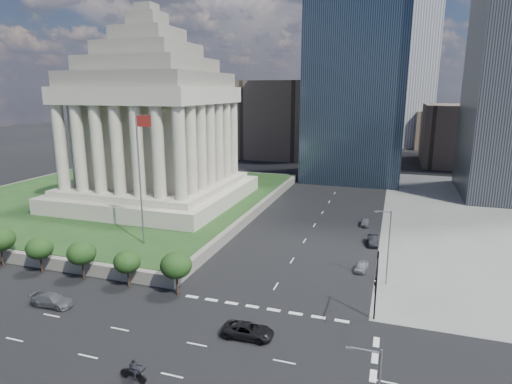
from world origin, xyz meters
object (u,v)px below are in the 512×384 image
at_px(traffic_signal_ne, 376,282).
at_px(suv_grey, 52,300).
at_px(motorcycle_trail, 133,370).
at_px(parked_sedan_far, 365,222).
at_px(flagpole, 140,171).
at_px(war_memorial, 152,107).
at_px(pickup_truck, 248,331).
at_px(parked_sedan_near, 362,266).
at_px(parked_sedan_mid, 373,240).
at_px(street_lamp_north, 387,243).

distance_m(traffic_signal_ne, suv_grey, 36.96).
relative_size(traffic_signal_ne, motorcycle_trail, 2.89).
bearing_deg(traffic_signal_ne, parked_sedan_far, 95.54).
bearing_deg(flagpole, war_memorial, 116.89).
relative_size(pickup_truck, motorcycle_trail, 1.92).
height_order(traffic_signal_ne, parked_sedan_near, traffic_signal_ne).
xyz_separation_m(traffic_signal_ne, motorcycle_trail, (-19.37, -15.31, -4.22)).
xyz_separation_m(traffic_signal_ne, parked_sedan_far, (-3.50, 36.07, -4.60)).
relative_size(war_memorial, pickup_truck, 7.34).
xyz_separation_m(war_memorial, parked_sedan_mid, (45.00, -8.26, -20.67)).
relative_size(parked_sedan_mid, motorcycle_trail, 1.59).
height_order(suv_grey, parked_sedan_far, suv_grey).
bearing_deg(street_lamp_north, traffic_signal_ne, -94.19).
relative_size(suv_grey, parked_sedan_near, 1.38).
height_order(pickup_truck, parked_sedan_near, pickup_truck).
bearing_deg(war_memorial, parked_sedan_near, -23.84).
relative_size(war_memorial, flagpole, 1.95).
bearing_deg(parked_sedan_near, traffic_signal_ne, -72.55).
relative_size(war_memorial, parked_sedan_mid, 8.86).
distance_m(traffic_signal_ne, parked_sedan_mid, 26.47).
bearing_deg(motorcycle_trail, pickup_truck, 58.34).
distance_m(street_lamp_north, pickup_truck, 22.01).
bearing_deg(parked_sedan_near, flagpole, -163.73).
height_order(traffic_signal_ne, street_lamp_north, street_lamp_north).
relative_size(traffic_signal_ne, parked_sedan_near, 2.17).
bearing_deg(parked_sedan_far, flagpole, -140.88).
relative_size(flagpole, suv_grey, 3.94).
bearing_deg(war_memorial, pickup_truck, -49.38).
relative_size(parked_sedan_near, parked_sedan_far, 0.96).
bearing_deg(parked_sedan_mid, traffic_signal_ne, -93.91).
xyz_separation_m(traffic_signal_ne, street_lamp_north, (0.83, 11.30, 0.41)).
height_order(street_lamp_north, parked_sedan_mid, street_lamp_north).
xyz_separation_m(traffic_signal_ne, parked_sedan_near, (-2.41, 14.82, -4.62)).
bearing_deg(flagpole, suv_grey, -95.70).
height_order(flagpole, pickup_truck, flagpole).
distance_m(war_memorial, suv_grey, 47.21).
relative_size(war_memorial, traffic_signal_ne, 4.88).
xyz_separation_m(war_memorial, suv_grey, (10.46, -41.14, -20.66)).
height_order(street_lamp_north, parked_sedan_far, street_lamp_north).
distance_m(flagpole, traffic_signal_ne, 36.69).
bearing_deg(parked_sedan_near, street_lamp_north, -39.15).
height_order(pickup_truck, suv_grey, pickup_truck).
height_order(street_lamp_north, pickup_truck, street_lamp_north).
xyz_separation_m(suv_grey, parked_sedan_near, (33.63, 21.66, -0.11)).
relative_size(suv_grey, motorcycle_trail, 1.84).
xyz_separation_m(street_lamp_north, motorcycle_trail, (-20.20, -26.62, -4.63)).
distance_m(war_memorial, parked_sedan_far, 47.78).
distance_m(flagpole, motorcycle_trail, 32.03).
bearing_deg(parked_sedan_near, motorcycle_trail, -111.16).
xyz_separation_m(street_lamp_north, parked_sedan_far, (-4.33, 24.76, -5.01)).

